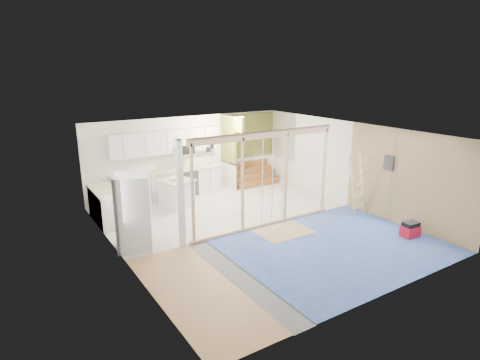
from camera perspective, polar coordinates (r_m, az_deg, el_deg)
room at (r=10.35m, az=2.22°, el=-0.25°), size 7.01×8.01×2.61m
floor_overlays at (r=10.86m, az=2.28°, el=-6.68°), size 7.00×8.00×0.03m
stud_frame at (r=10.12m, az=0.97°, el=1.18°), size 4.66×0.14×2.60m
base_cabinets at (r=12.77m, az=-12.48°, el=-1.41°), size 4.45×2.24×0.93m
upper_cabinets at (r=13.14m, az=-10.36°, el=5.25°), size 3.60×0.41×0.85m
green_partition at (r=14.49m, az=0.66°, el=2.93°), size 2.25×1.51×2.60m
pot_rack at (r=11.61m, az=-4.32°, el=5.00°), size 0.52×0.52×0.72m
sheathing_panel at (r=11.40m, az=22.76°, el=0.01°), size 0.02×4.00×2.60m
electrical_panel at (r=11.62m, az=20.40°, el=2.31°), size 0.04×0.30×0.40m
ceiling_light at (r=13.32m, az=-0.11°, el=8.78°), size 0.32×0.32×0.08m
fridge at (r=9.64m, az=-14.81°, el=-4.47°), size 1.03×0.99×1.81m
island at (r=12.39m, az=-9.00°, el=-1.94°), size 1.11×1.11×0.87m
bowl at (r=12.28m, az=-9.36°, el=0.15°), size 0.28×0.28×0.06m
soap_bottle_a at (r=12.63m, az=-15.96°, el=1.07°), size 0.15×0.15×0.31m
soap_bottle_b at (r=13.85m, az=-4.15°, el=2.59°), size 0.10×0.10×0.17m
toolbox at (r=11.06m, az=23.06°, el=-6.54°), size 0.45×0.36×0.40m
ladder at (r=11.97m, az=16.48°, el=-0.55°), size 0.97×0.07×1.81m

